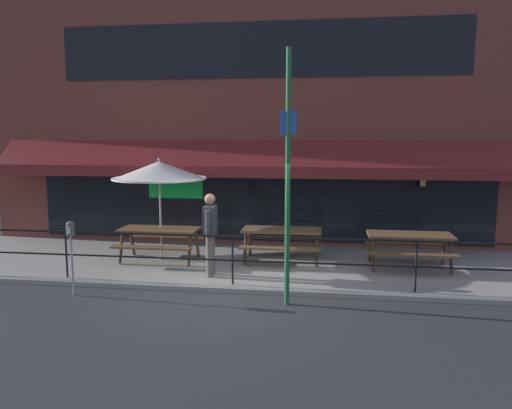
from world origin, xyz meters
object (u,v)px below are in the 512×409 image
object	(u,v)px
picnic_table_right	(410,241)
pedestrian_walking	(210,230)
picnic_table_left	(159,235)
street_sign_pole	(288,177)
patio_umbrella_left	(159,171)
picnic_table_centre	(282,236)
parking_meter_near	(71,236)

from	to	relation	value
picnic_table_right	pedestrian_walking	xyz separation A→B (m)	(-4.16, -1.16, 0.35)
picnic_table_left	street_sign_pole	bearing A→B (deg)	-36.54
picnic_table_right	patio_umbrella_left	world-z (taller)	patio_umbrella_left
picnic_table_centre	picnic_table_right	distance (m)	2.81
picnic_table_right	street_sign_pole	xyz separation A→B (m)	(-2.48, -2.45, 1.57)
patio_umbrella_left	parking_meter_near	distance (m)	2.83
parking_meter_near	picnic_table_centre	bearing A→B (deg)	36.18
picnic_table_left	patio_umbrella_left	world-z (taller)	patio_umbrella_left
patio_umbrella_left	street_sign_pole	xyz separation A→B (m)	(3.13, -2.42, 0.10)
parking_meter_near	pedestrian_walking	bearing A→B (deg)	30.05
picnic_table_left	parking_meter_near	xyz separation A→B (m)	(-0.88, -2.38, 0.44)
picnic_table_left	pedestrian_walking	bearing A→B (deg)	-35.51
picnic_table_centre	street_sign_pole	world-z (taller)	street_sign_pole
picnic_table_centre	pedestrian_walking	world-z (taller)	pedestrian_walking
picnic_table_left	patio_umbrella_left	xyz separation A→B (m)	(0.00, 0.10, 1.47)
picnic_table_centre	parking_meter_near	world-z (taller)	parking_meter_near
picnic_table_centre	picnic_table_right	world-z (taller)	same
pedestrian_walking	parking_meter_near	xyz separation A→B (m)	(-2.33, -1.35, 0.09)
picnic_table_left	street_sign_pole	distance (m)	4.20
picnic_table_centre	street_sign_pole	distance (m)	3.09
patio_umbrella_left	picnic_table_centre	bearing A→B (deg)	4.42
picnic_table_left	picnic_table_centre	distance (m)	2.82
picnic_table_left	picnic_table_right	world-z (taller)	same
picnic_table_left	street_sign_pole	xyz separation A→B (m)	(3.13, -2.32, 1.57)
picnic_table_left	picnic_table_right	distance (m)	5.61
picnic_table_centre	street_sign_pole	xyz separation A→B (m)	(0.32, -2.64, 1.57)
patio_umbrella_left	street_sign_pole	world-z (taller)	street_sign_pole
picnic_table_centre	patio_umbrella_left	bearing A→B (deg)	-175.58
picnic_table_right	pedestrian_walking	world-z (taller)	pedestrian_walking
picnic_table_centre	parking_meter_near	bearing A→B (deg)	-143.82
picnic_table_right	pedestrian_walking	distance (m)	4.34
patio_umbrella_left	pedestrian_walking	bearing A→B (deg)	-38.14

